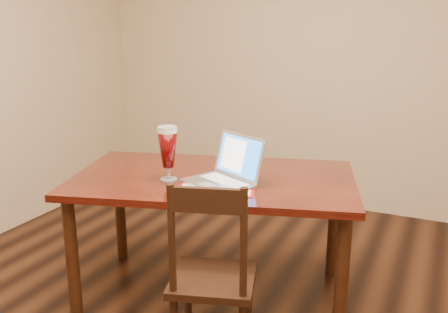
% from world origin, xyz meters
% --- Properties ---
extents(dining_table, '(1.79, 1.31, 1.06)m').
position_xyz_m(dining_table, '(-0.34, 0.69, 0.68)').
color(dining_table, '#53160B').
rests_on(dining_table, ground).
extents(dining_chair, '(0.49, 0.48, 0.94)m').
position_xyz_m(dining_chair, '(-0.08, 0.15, 0.44)').
color(dining_chair, black).
rests_on(dining_chair, ground).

